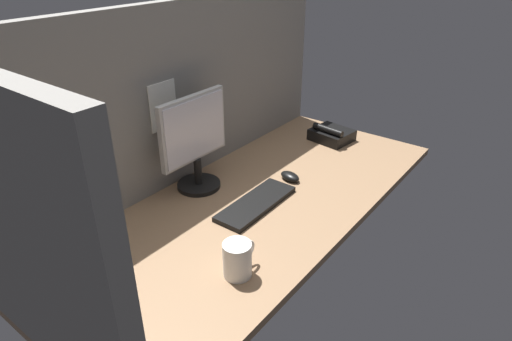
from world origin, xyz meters
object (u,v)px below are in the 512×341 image
object	(u,v)px
monitor	(195,140)
keyboard	(256,203)
mouse	(290,176)
mug_ceramic_white	(238,259)
desk_phone	(331,134)

from	to	relation	value
monitor	keyboard	xyz separation A→B (cm)	(2.71, -28.66, -20.08)
monitor	keyboard	world-z (taller)	monitor
keyboard	mouse	distance (cm)	25.29
monitor	mouse	xyz separation A→B (cm)	(27.97, -27.73, -19.38)
mug_ceramic_white	desk_phone	xyz separation A→B (cm)	(107.79, 26.53, -2.65)
monitor	mouse	bearing A→B (deg)	-44.75
keyboard	mug_ceramic_white	bearing A→B (deg)	-151.65
mouse	keyboard	bearing A→B (deg)	-165.47
monitor	mug_ceramic_white	world-z (taller)	monitor
keyboard	mug_ceramic_white	size ratio (longest dim) A/B	2.90
monitor	keyboard	distance (cm)	35.10
desk_phone	mug_ceramic_white	bearing A→B (deg)	-166.17
mouse	desk_phone	size ratio (longest dim) A/B	0.46
mouse	mug_ceramic_white	bearing A→B (deg)	-148.89
monitor	mouse	size ratio (longest dim) A/B	4.11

